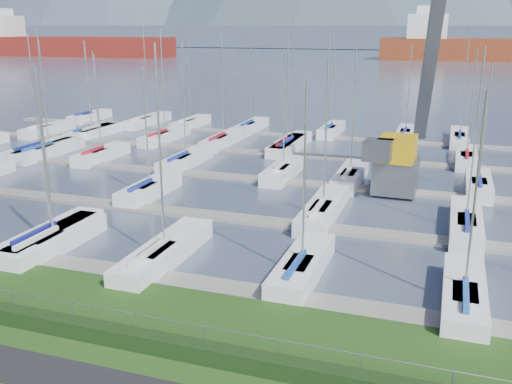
% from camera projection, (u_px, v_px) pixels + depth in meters
% --- Properties ---
extents(water, '(800.00, 540.00, 0.20)m').
position_uv_depth(water, '(432.00, 54.00, 258.78)').
color(water, '#434E62').
extents(hedge, '(80.00, 0.70, 0.70)m').
position_uv_depth(hedge, '(153.00, 343.00, 22.08)').
color(hedge, black).
rests_on(hedge, grass).
extents(fence, '(80.00, 0.04, 0.04)m').
position_uv_depth(fence, '(157.00, 318.00, 22.20)').
color(fence, gray).
rests_on(fence, grass).
extents(foothill, '(900.00, 80.00, 12.00)m').
position_uv_depth(foothill, '(438.00, 36.00, 320.55)').
color(foothill, '#49576B').
rests_on(foothill, water).
extents(docks, '(90.00, 41.60, 0.25)m').
position_uv_depth(docks, '(312.00, 184.00, 46.22)').
color(docks, slate).
rests_on(docks, water).
extents(crane, '(5.35, 13.25, 22.35)m').
position_uv_depth(crane, '(407.00, 119.00, 43.09)').
color(crane, slate).
rests_on(crane, water).
extents(cargo_ship_west, '(91.10, 23.65, 21.50)m').
position_uv_depth(cargo_ship_west, '(58.00, 46.00, 238.95)').
color(cargo_ship_west, maroon).
rests_on(cargo_ship_west, water).
extents(sailboat_fleet, '(75.45, 49.93, 13.70)m').
position_uv_depth(sailboat_fleet, '(295.00, 108.00, 48.08)').
color(sailboat_fleet, navy).
rests_on(sailboat_fleet, water).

